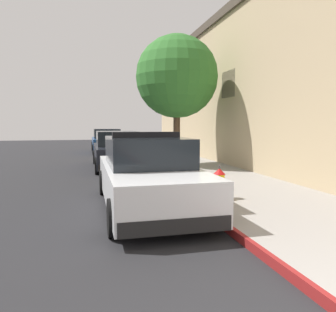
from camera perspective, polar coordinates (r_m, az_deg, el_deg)
ground_plane at (r=11.57m, az=-23.40°, el=-4.63°), size 34.30×60.00×0.20m
sidewalk_pavement at (r=12.08m, az=5.93°, el=-2.98°), size 3.43×60.00×0.14m
curb_painted_edge at (r=11.61m, az=-2.26°, el=-3.30°), size 0.08×60.00×0.14m
storefront_building at (r=16.18m, az=23.18°, el=10.54°), size 7.96×25.29×6.77m
police_cruiser at (r=7.24m, az=-3.65°, el=-3.24°), size 1.94×4.84×1.68m
parked_car_silver_ahead at (r=14.17m, az=-8.87°, el=0.95°), size 1.94×4.84×1.56m
parked_car_dark_far at (r=22.23m, az=-10.60°, el=2.54°), size 1.94×4.84×1.56m
fire_hydrant at (r=7.66m, az=8.92°, el=-4.72°), size 0.44×0.40×0.76m
street_tree at (r=13.85m, az=1.54°, el=13.56°), size 3.38×3.38×5.35m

